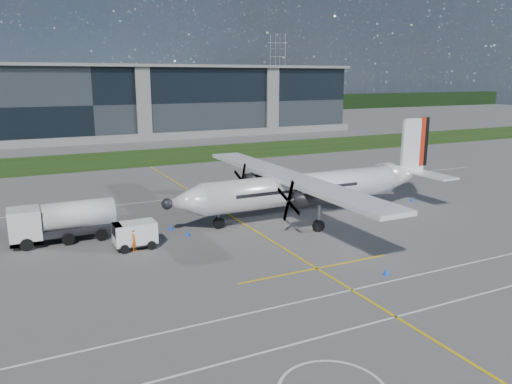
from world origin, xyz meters
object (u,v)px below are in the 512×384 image
baggage_tug (135,235)px  safety_cone_portwing (386,271)px  ground_crew_person (134,239)px  safety_cone_fwd (151,235)px  fuel_tanker_truck (55,223)px  safety_cone_nose_port (188,233)px  turboprop_aircraft (312,170)px  safety_cone_tail (412,199)px  safety_cone_nose_stbd (171,227)px  safety_cone_stbdwing (228,187)px  pylon_east (278,72)px

baggage_tug → safety_cone_portwing: size_ratio=6.83×
ground_crew_person → safety_cone_fwd: ground_crew_person is taller
baggage_tug → safety_cone_fwd: 2.65m
fuel_tanker_truck → ground_crew_person: size_ratio=4.15×
ground_crew_person → baggage_tug: bearing=9.3°
safety_cone_nose_port → baggage_tug: bearing=-167.0°
turboprop_aircraft → baggage_tug: (-17.26, -1.85, -3.42)m
safety_cone_portwing → safety_cone_tail: bearing=42.3°
fuel_tanker_truck → safety_cone_nose_stbd: (9.19, -0.97, -1.36)m
turboprop_aircraft → safety_cone_stbdwing: bearing=99.8°
fuel_tanker_truck → safety_cone_portwing: (19.24, -17.12, -1.36)m
fuel_tanker_truck → baggage_tug: fuel_tanker_truck is taller
baggage_tug → safety_cone_fwd: baggage_tug is taller
safety_cone_fwd → pylon_east: bearing=57.9°
safety_cone_stbdwing → safety_cone_portwing: 29.15m
pylon_east → fuel_tanker_truck: size_ratio=3.50×
pylon_east → turboprop_aircraft: size_ratio=1.01×
pylon_east → safety_cone_tail: 157.92m
pylon_east → safety_cone_stbdwing: size_ratio=60.00×
safety_cone_nose_stbd → pylon_east: bearing=58.2°
safety_cone_stbdwing → ground_crew_person: bearing=-131.3°
pylon_east → safety_cone_fwd: size_ratio=60.00×
safety_cone_fwd → safety_cone_nose_port: 3.04m
safety_cone_stbdwing → baggage_tug: bearing=-132.2°
safety_cone_portwing → pylon_east: bearing=63.7°
pylon_east → ground_crew_person: bearing=-122.2°
safety_cone_portwing → safety_cone_nose_port: 16.73m
pylon_east → safety_cone_portwing: pylon_east is taller
ground_crew_person → safety_cone_nose_stbd: (4.08, 4.08, -0.78)m
fuel_tanker_truck → ground_crew_person: bearing=-44.7°
ground_crew_person → safety_cone_nose_stbd: size_ratio=4.12×
pylon_east → safety_cone_stbdwing: 151.95m
ground_crew_person → safety_cone_stbdwing: ground_crew_person is taller
safety_cone_portwing → safety_cone_tail: (16.08, 14.63, 0.00)m
safety_cone_stbdwing → safety_cone_portwing: same height
pylon_east → fuel_tanker_truck: (-97.65, -141.86, -13.39)m
safety_cone_nose_stbd → baggage_tug: bearing=-139.4°
baggage_tug → safety_cone_nose_port: (4.63, 1.07, -0.77)m
safety_cone_stbdwing → safety_cone_tail: 21.00m
safety_cone_fwd → safety_cone_tail: (28.25, -0.12, 0.00)m
ground_crew_person → safety_cone_stbdwing: bearing=-14.9°
pylon_east → baggage_tug: bearing=-122.3°
safety_cone_stbdwing → safety_cone_tail: same height
fuel_tanker_truck → safety_cone_tail: fuel_tanker_truck is taller
safety_cone_nose_port → turboprop_aircraft: bearing=3.5°
turboprop_aircraft → safety_cone_tail: (12.70, -0.09, -4.20)m
safety_cone_fwd → safety_cone_nose_stbd: 2.55m
ground_crew_person → safety_cone_stbdwing: 22.74m
turboprop_aircraft → safety_cone_stbdwing: turboprop_aircraft is taller
fuel_tanker_truck → safety_cone_portwing: 25.79m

